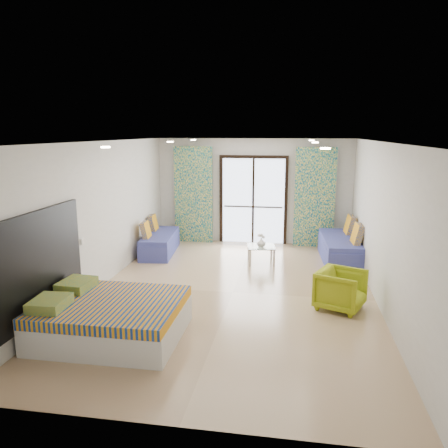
% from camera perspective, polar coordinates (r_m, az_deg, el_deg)
% --- Properties ---
extents(floor, '(5.00, 7.50, 0.01)m').
position_cam_1_polar(floor, '(8.04, 1.15, -8.92)').
color(floor, tan).
rests_on(floor, ground).
extents(ceiling, '(5.00, 7.50, 0.01)m').
position_cam_1_polar(ceiling, '(7.51, 1.24, 10.70)').
color(ceiling, silver).
rests_on(ceiling, ground).
extents(wall_back, '(5.00, 0.01, 2.70)m').
position_cam_1_polar(wall_back, '(11.34, 3.87, 4.27)').
color(wall_back, silver).
rests_on(wall_back, ground).
extents(wall_front, '(5.00, 0.01, 2.70)m').
position_cam_1_polar(wall_front, '(4.12, -6.27, -9.71)').
color(wall_front, silver).
rests_on(wall_front, ground).
extents(wall_left, '(0.01, 7.50, 2.70)m').
position_cam_1_polar(wall_left, '(8.38, -15.99, 1.08)').
color(wall_left, silver).
rests_on(wall_left, ground).
extents(wall_right, '(0.01, 7.50, 2.70)m').
position_cam_1_polar(wall_right, '(7.73, 19.87, -0.07)').
color(wall_right, silver).
rests_on(wall_right, ground).
extents(balcony_door, '(1.76, 0.08, 2.28)m').
position_cam_1_polar(balcony_door, '(11.32, 3.85, 3.78)').
color(balcony_door, black).
rests_on(balcony_door, floor).
extents(balcony_rail, '(1.52, 0.03, 0.04)m').
position_cam_1_polar(balcony_rail, '(11.38, 3.83, 2.26)').
color(balcony_rail, '#595451').
rests_on(balcony_rail, balcony_door).
extents(curtain_left, '(1.00, 0.10, 2.50)m').
position_cam_1_polar(curtain_left, '(11.42, -4.01, 3.82)').
color(curtain_left, silver).
rests_on(curtain_left, floor).
extents(curtain_right, '(1.00, 0.10, 2.50)m').
position_cam_1_polar(curtain_right, '(11.14, 11.75, 3.38)').
color(curtain_right, silver).
rests_on(curtain_right, floor).
extents(downlight_a, '(0.12, 0.12, 0.02)m').
position_cam_1_polar(downlight_a, '(5.97, -15.22, 9.67)').
color(downlight_a, '#FFE0B2').
rests_on(downlight_a, ceiling).
extents(downlight_b, '(0.12, 0.12, 0.02)m').
position_cam_1_polar(downlight_b, '(5.45, 13.12, 9.59)').
color(downlight_b, '#FFE0B2').
rests_on(downlight_b, ceiling).
extents(downlight_c, '(0.12, 0.12, 0.02)m').
position_cam_1_polar(downlight_c, '(8.79, -7.06, 10.60)').
color(downlight_c, '#FFE0B2').
rests_on(downlight_c, ceiling).
extents(downlight_d, '(0.12, 0.12, 0.02)m').
position_cam_1_polar(downlight_d, '(8.45, 11.82, 10.39)').
color(downlight_d, '#FFE0B2').
rests_on(downlight_d, ceiling).
extents(downlight_e, '(0.12, 0.12, 0.02)m').
position_cam_1_polar(downlight_e, '(10.72, -4.03, 10.90)').
color(downlight_e, '#FFE0B2').
rests_on(downlight_e, ceiling).
extents(downlight_f, '(0.12, 0.12, 0.02)m').
position_cam_1_polar(downlight_f, '(10.44, 11.37, 10.67)').
color(downlight_f, '#FFE0B2').
rests_on(downlight_f, ceiling).
extents(headboard, '(0.06, 2.10, 1.50)m').
position_cam_1_polar(headboard, '(6.72, -22.74, -4.67)').
color(headboard, black).
rests_on(headboard, floor).
extents(switch_plate, '(0.02, 0.10, 0.10)m').
position_cam_1_polar(switch_plate, '(7.77, -17.99, -2.14)').
color(switch_plate, silver).
rests_on(switch_plate, wall_left).
extents(bed, '(1.95, 1.59, 0.67)m').
position_cam_1_polar(bed, '(6.53, -14.67, -11.76)').
color(bed, silver).
rests_on(bed, floor).
extents(daybed_left, '(0.85, 1.79, 0.85)m').
position_cam_1_polar(daybed_left, '(10.59, -8.45, -2.37)').
color(daybed_left, '#3B428E').
rests_on(daybed_left, floor).
extents(daybed_right, '(0.87, 2.00, 0.97)m').
position_cam_1_polar(daybed_right, '(10.16, 15.00, -3.07)').
color(daybed_right, '#3B428E').
rests_on(daybed_right, floor).
extents(coffee_table, '(0.68, 0.68, 0.68)m').
position_cam_1_polar(coffee_table, '(9.70, 4.87, -3.12)').
color(coffee_table, silver).
rests_on(coffee_table, floor).
extents(vase, '(0.21, 0.22, 0.19)m').
position_cam_1_polar(vase, '(9.59, 4.88, -2.42)').
color(vase, white).
rests_on(vase, coffee_table).
extents(armchair, '(0.88, 0.91, 0.72)m').
position_cam_1_polar(armchair, '(7.47, 15.02, -8.04)').
color(armchair, '#95A415').
rests_on(armchair, floor).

